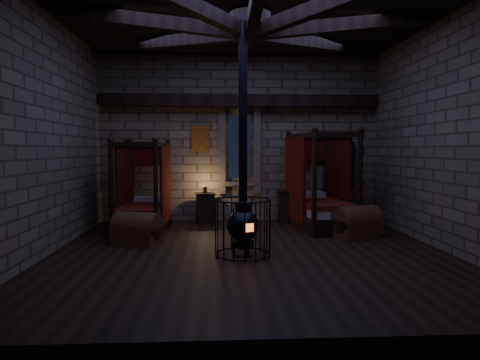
{
  "coord_description": "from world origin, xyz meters",
  "views": [
    {
      "loc": [
        -0.58,
        -7.47,
        1.82
      ],
      "look_at": [
        -0.14,
        0.6,
        1.25
      ],
      "focal_mm": 32.0,
      "sensor_mm": 36.0,
      "label": 1
    }
  ],
  "objects": [
    {
      "name": "room",
      "position": [
        -0.0,
        0.09,
        3.74
      ],
      "size": [
        7.02,
        7.02,
        4.29
      ],
      "color": "black",
      "rests_on": "ground"
    },
    {
      "name": "bed_left",
      "position": [
        -2.24,
        2.21,
        0.49
      ],
      "size": [
        1.05,
        1.93,
        1.98
      ],
      "rotation": [
        0.0,
        0.0,
        -0.03
      ],
      "color": "black",
      "rests_on": "ground"
    },
    {
      "name": "bed_right",
      "position": [
        1.8,
        2.33,
        0.54
      ],
      "size": [
        1.33,
        2.21,
        2.19
      ],
      "rotation": [
        0.0,
        0.0,
        0.11
      ],
      "color": "black",
      "rests_on": "ground"
    },
    {
      "name": "trunk_left",
      "position": [
        -2.12,
        0.79,
        0.28
      ],
      "size": [
        0.99,
        0.8,
        0.63
      ],
      "rotation": [
        0.0,
        0.0,
        -0.34
      ],
      "color": "#58341C",
      "rests_on": "ground"
    },
    {
      "name": "trunk_right",
      "position": [
        2.33,
        1.21,
        0.3
      ],
      "size": [
        1.06,
        0.88,
        0.67
      ],
      "rotation": [
        0.0,
        0.0,
        0.38
      ],
      "color": "#58341C",
      "rests_on": "ground"
    },
    {
      "name": "nightstand_left",
      "position": [
        -0.87,
        3.06,
        0.39
      ],
      "size": [
        0.52,
        0.5,
        0.92
      ],
      "rotation": [
        0.0,
        0.0,
        0.12
      ],
      "color": "black",
      "rests_on": "ground"
    },
    {
      "name": "nightstand_right",
      "position": [
        1.18,
        3.1,
        0.41
      ],
      "size": [
        0.58,
        0.57,
        0.87
      ],
      "rotation": [
        0.0,
        0.0,
        -0.19
      ],
      "color": "black",
      "rests_on": "ground"
    },
    {
      "name": "stove",
      "position": [
        -0.14,
        -0.26,
        0.61
      ],
      "size": [
        0.97,
        0.97,
        4.05
      ],
      "rotation": [
        0.0,
        0.0,
        0.38
      ],
      "color": "black",
      "rests_on": "ground"
    }
  ]
}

